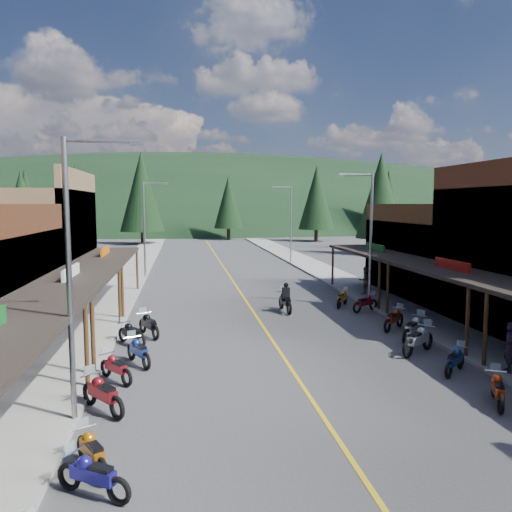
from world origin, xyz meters
name	(u,v)px	position (x,y,z in m)	size (l,w,h in m)	color
ground	(279,351)	(0.00, 0.00, 0.00)	(220.00, 220.00, 0.00)	#38383A
centerline	(232,280)	(0.00, 20.00, 0.01)	(0.15, 90.00, 0.01)	gold
sidewalk_west	(123,281)	(-8.70, 20.00, 0.07)	(3.40, 94.00, 0.15)	gray
sidewalk_east	(335,277)	(8.70, 20.00, 0.07)	(3.40, 94.00, 0.15)	gray
shop_west_3	(17,249)	(-13.78, 11.30, 3.52)	(10.90, 10.20, 8.20)	brown
shop_east_3	(445,258)	(13.75, 11.30, 2.53)	(10.90, 10.20, 6.20)	#4C2D16
streetlight_0	(74,267)	(-6.95, -6.00, 4.46)	(2.16, 0.18, 8.00)	gray
streetlight_1	(146,225)	(-6.95, 22.00, 4.46)	(2.16, 0.18, 8.00)	gray
streetlight_2	(369,233)	(6.95, 8.00, 4.46)	(2.16, 0.18, 8.00)	gray
streetlight_3	(290,221)	(6.95, 30.00, 4.46)	(2.16, 0.18, 8.00)	gray
ridge_hill	(195,224)	(0.00, 135.00, 0.00)	(310.00, 140.00, 60.00)	black
pine_1	(64,198)	(-24.00, 70.00, 7.24)	(5.88, 5.88, 12.50)	black
pine_2	(142,192)	(-10.00, 58.00, 7.99)	(6.72, 6.72, 14.00)	black
pine_3	(228,202)	(4.00, 66.00, 6.48)	(5.04, 5.04, 11.00)	black
pine_4	(317,197)	(18.00, 60.00, 7.24)	(5.88, 5.88, 12.50)	black
pine_5	(381,194)	(34.00, 72.00, 7.99)	(6.72, 6.72, 14.00)	black
pine_6	(461,202)	(46.00, 64.00, 6.48)	(5.04, 5.04, 11.00)	black
pine_7	(26,198)	(-32.00, 76.00, 7.24)	(5.88, 5.88, 12.50)	black
pine_8	(22,206)	(-22.00, 40.00, 5.98)	(4.48, 4.48, 10.00)	black
pine_9	(388,202)	(24.00, 45.00, 6.38)	(4.93, 4.93, 10.80)	black
pine_10	(76,199)	(-18.00, 50.00, 6.78)	(5.38, 5.38, 11.60)	black
pine_11	(381,196)	(20.00, 38.00, 7.19)	(5.82, 5.82, 12.40)	black
bike_west_3	(93,474)	(-5.94, -9.83, 0.54)	(0.63, 1.88, 1.07)	navy
bike_west_4	(92,450)	(-6.14, -8.77, 0.53)	(0.62, 1.86, 1.06)	#AF5B0C
bike_west_5	(102,392)	(-6.42, -5.37, 0.63)	(0.73, 2.19, 1.25)	maroon
bike_west_6	(116,366)	(-6.36, -2.77, 0.55)	(0.64, 1.93, 1.11)	maroon
bike_west_7	(138,350)	(-5.73, -1.01, 0.59)	(0.69, 2.07, 1.18)	navy
bike_west_8	(131,332)	(-6.27, 1.82, 0.57)	(0.67, 2.00, 1.14)	black
bike_west_9	(149,324)	(-5.60, 3.16, 0.61)	(0.72, 2.15, 1.23)	black
bike_east_5	(498,388)	(5.57, -6.61, 0.55)	(0.64, 1.93, 1.10)	#C33B0D
bike_east_6	(455,359)	(5.83, -3.72, 0.54)	(0.63, 1.88, 1.08)	navy
bike_east_7	(418,338)	(5.63, -1.24, 0.66)	(0.76, 2.29, 1.31)	#99999E
bike_east_8	(414,327)	(6.30, 0.52, 0.65)	(0.76, 2.28, 1.31)	#9FA0A4
bike_east_9	(394,318)	(6.29, 2.66, 0.60)	(0.70, 2.10, 1.20)	maroon
bike_east_10	(365,302)	(6.40, 6.84, 0.56)	(0.66, 1.97, 1.13)	maroon
bike_east_11	(342,297)	(5.53, 8.39, 0.57)	(0.67, 2.00, 1.14)	#C1730D
rider_on_bike	(285,300)	(1.82, 7.47, 0.71)	(0.93, 2.36, 1.76)	black
pedestrian_east_a	(509,347)	(7.60, -4.24, 1.07)	(0.67, 0.44, 1.85)	black
pedestrian_east_b	(365,280)	(8.16, 11.60, 1.07)	(0.89, 0.51, 1.84)	brown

